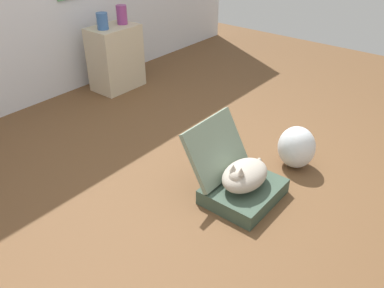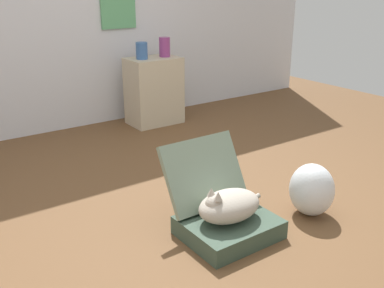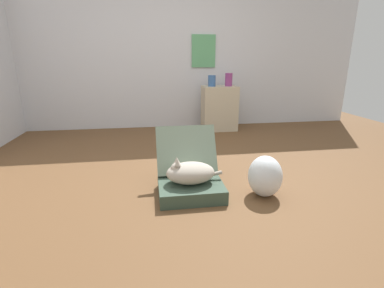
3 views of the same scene
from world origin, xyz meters
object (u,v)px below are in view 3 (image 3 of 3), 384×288
object	(u,v)px
suitcase_base	(191,189)
vase_short	(229,80)
plastic_bag_white	(265,176)
vase_tall	(212,81)
cat	(190,173)
side_table	(219,108)

from	to	relation	value
suitcase_base	vase_short	bearing A→B (deg)	67.10
plastic_bag_white	vase_tall	size ratio (longest dim) A/B	2.07
cat	side_table	bearing A→B (deg)	70.07
plastic_bag_white	vase_tall	distance (m)	2.43
suitcase_base	vase_short	size ratio (longest dim) A/B	2.70
cat	plastic_bag_white	xyz separation A→B (m)	(0.63, -0.10, -0.03)
suitcase_base	vase_short	distance (m)	2.55
vase_tall	vase_short	distance (m)	0.27
plastic_bag_white	side_table	bearing A→B (deg)	85.44
suitcase_base	side_table	distance (m)	2.42
suitcase_base	vase_short	world-z (taller)	vase_short
vase_short	suitcase_base	bearing A→B (deg)	-112.90
suitcase_base	side_table	bearing A→B (deg)	70.24
vase_tall	vase_short	size ratio (longest dim) A/B	0.85
cat	vase_tall	xyz separation A→B (m)	(0.68, 2.25, 0.59)
cat	side_table	xyz separation A→B (m)	(0.82, 2.26, 0.15)
suitcase_base	vase_short	xyz separation A→B (m)	(0.95, 2.24, 0.75)
cat	plastic_bag_white	bearing A→B (deg)	-8.84
vase_tall	vase_short	world-z (taller)	vase_short
suitcase_base	plastic_bag_white	bearing A→B (deg)	-8.91
side_table	vase_short	distance (m)	0.48
cat	side_table	world-z (taller)	side_table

